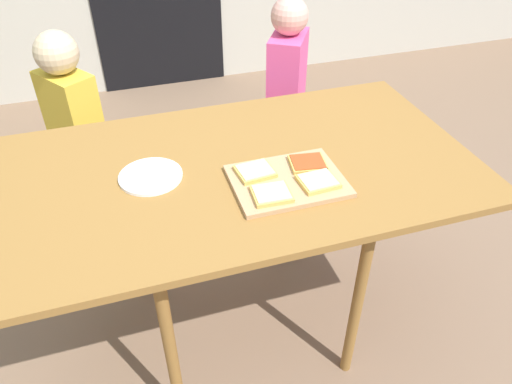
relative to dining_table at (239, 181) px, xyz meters
name	(u,v)px	position (x,y,z in m)	size (l,w,h in m)	color
ground_plane	(243,323)	(0.00, 0.00, -0.71)	(16.00, 16.00, 0.00)	#7C614A
dining_table	(239,181)	(0.00, 0.00, 0.00)	(1.47, 0.82, 0.77)	olive
cutting_board	(287,181)	(0.11, -0.13, 0.07)	(0.33, 0.25, 0.02)	tan
pizza_slice_near_left	(271,194)	(0.04, -0.19, 0.08)	(0.11, 0.10, 0.02)	gold
pizza_slice_near_right	(318,181)	(0.19, -0.18, 0.08)	(0.11, 0.10, 0.02)	gold
pizza_slice_far_right	(308,163)	(0.19, -0.08, 0.08)	(0.12, 0.11, 0.02)	gold
pizza_slice_far_left	(255,171)	(0.03, -0.07, 0.08)	(0.12, 0.10, 0.02)	gold
plate_white_left	(151,176)	(-0.27, 0.02, 0.07)	(0.19, 0.19, 0.01)	white
child_left	(76,129)	(-0.51, 0.77, -0.14)	(0.25, 0.28, 0.99)	navy
child_right	(286,100)	(0.42, 0.69, -0.11)	(0.24, 0.28, 1.06)	#3D3F68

